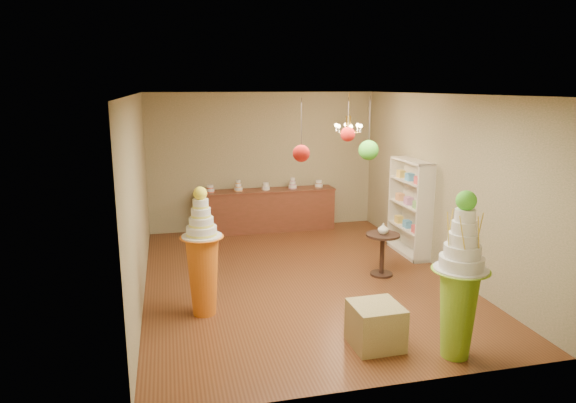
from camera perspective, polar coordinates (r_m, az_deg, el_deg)
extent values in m
plane|color=#542C16|center=(8.63, 1.34, -8.52)|extent=(6.50, 6.50, 0.00)
plane|color=silver|center=(8.04, 1.45, 11.82)|extent=(6.50, 6.50, 0.00)
cube|color=gray|center=(11.33, -2.78, 4.46)|extent=(5.00, 0.04, 3.00)
cube|color=gray|center=(5.23, 10.50, -5.62)|extent=(5.00, 0.04, 3.00)
cube|color=gray|center=(7.96, -16.30, 0.42)|extent=(0.04, 6.50, 3.00)
cube|color=gray|center=(9.15, 16.72, 1.95)|extent=(0.04, 6.50, 3.00)
cone|color=#85BA29|center=(6.42, 18.31, -11.76)|extent=(0.47, 0.47, 1.07)
cylinder|color=silver|center=(6.22, 18.66, -7.13)|extent=(0.63, 0.63, 0.03)
cylinder|color=silver|center=(6.19, 18.71, -6.40)|extent=(0.52, 0.52, 0.14)
cylinder|color=silver|center=(6.15, 18.81, -5.19)|extent=(0.42, 0.42, 0.14)
cylinder|color=silver|center=(6.11, 18.90, -3.96)|extent=(0.35, 0.35, 0.14)
cylinder|color=silver|center=(6.07, 18.99, -2.71)|extent=(0.28, 0.28, 0.14)
cylinder|color=silver|center=(6.04, 19.08, -1.45)|extent=(0.23, 0.23, 0.14)
sphere|color=green|center=(6.00, 19.20, 0.09)|extent=(0.23, 0.23, 0.23)
cone|color=#C76117|center=(7.26, -9.39, -8.16)|extent=(0.46, 0.46, 1.12)
cylinder|color=silver|center=(7.08, -9.56, -3.82)|extent=(0.56, 0.56, 0.03)
cylinder|color=silver|center=(7.06, -9.58, -3.21)|extent=(0.42, 0.42, 0.13)
cylinder|color=silver|center=(7.02, -9.62, -2.23)|extent=(0.33, 0.33, 0.13)
cylinder|color=silver|center=(6.99, -9.65, -1.24)|extent=(0.27, 0.27, 0.13)
cylinder|color=silver|center=(6.96, -9.69, -0.23)|extent=(0.21, 0.21, 0.13)
sphere|color=yellow|center=(6.93, -9.74, 0.90)|extent=(0.18, 0.18, 0.18)
cube|color=#9A8754|center=(6.53, 9.71, -13.41)|extent=(0.60, 0.60, 0.54)
cube|color=brown|center=(11.26, -2.47, -1.03)|extent=(3.00, 0.50, 0.90)
cube|color=brown|center=(11.16, -2.49, 1.24)|extent=(3.04, 0.54, 0.03)
cylinder|color=silver|center=(10.99, -8.65, 1.42)|extent=(0.18, 0.18, 0.16)
cylinder|color=silver|center=(11.04, -5.55, 1.77)|extent=(0.18, 0.18, 0.24)
cylinder|color=silver|center=(11.15, -2.49, 1.71)|extent=(0.18, 0.18, 0.16)
cylinder|color=silver|center=(11.26, 0.51, 2.05)|extent=(0.18, 0.18, 0.24)
cylinder|color=silver|center=(11.43, 3.43, 1.98)|extent=(0.18, 0.18, 0.16)
cube|color=beige|center=(9.95, 14.13, -0.59)|extent=(0.04, 1.20, 1.80)
cube|color=beige|center=(9.98, 13.19, -2.88)|extent=(0.30, 1.14, 0.03)
cube|color=beige|center=(9.87, 13.32, -0.36)|extent=(0.30, 1.14, 0.03)
cube|color=beige|center=(9.78, 13.45, 2.21)|extent=(0.30, 1.14, 0.03)
cylinder|color=black|center=(8.90, 10.32, -7.92)|extent=(0.44, 0.44, 0.04)
cylinder|color=black|center=(8.79, 10.41, -5.88)|extent=(0.09, 0.09, 0.71)
cylinder|color=black|center=(8.69, 10.50, -3.68)|extent=(0.67, 0.67, 0.04)
imported|color=beige|center=(8.66, 10.53, -2.98)|extent=(0.22, 0.22, 0.18)
cylinder|color=#392E29|center=(5.77, 1.50, 8.40)|extent=(0.01, 0.01, 0.62)
sphere|color=red|center=(5.81, 1.48, 5.36)|extent=(0.19, 0.19, 0.19)
cylinder|color=#392E29|center=(6.87, 9.04, 8.57)|extent=(0.01, 0.01, 0.71)
sphere|color=green|center=(6.90, 8.94, 5.65)|extent=(0.26, 0.26, 0.26)
cylinder|color=#392E29|center=(6.26, 6.72, 9.46)|extent=(0.01, 0.01, 0.44)
sphere|color=red|center=(6.27, 6.66, 7.44)|extent=(0.18, 0.18, 0.18)
cylinder|color=gold|center=(9.49, 6.77, 10.37)|extent=(0.02, 0.02, 0.50)
cylinder|color=gold|center=(9.51, 6.72, 8.56)|extent=(0.10, 0.10, 0.30)
sphere|color=#FCCD8A|center=(9.53, 6.69, 7.36)|extent=(0.18, 0.18, 0.18)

